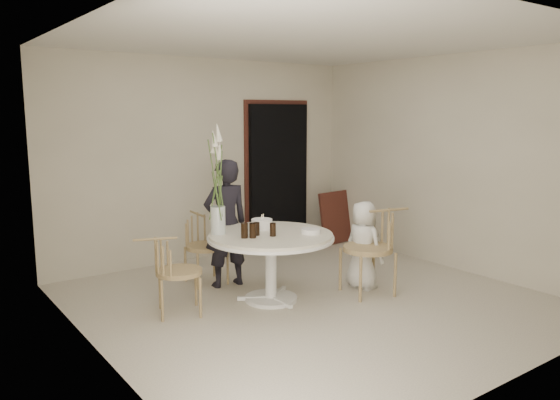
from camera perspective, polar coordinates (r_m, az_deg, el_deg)
ground at (r=5.94m, az=3.28°, el=-10.39°), size 4.50×4.50×0.00m
room_shell at (r=5.61m, az=3.43°, el=5.41°), size 4.50×4.50×4.50m
doorway at (r=8.09m, az=-0.19°, el=2.52°), size 1.00×0.10×2.10m
door_trim at (r=8.11m, az=-0.36°, el=2.96°), size 1.12×0.03×2.22m
table at (r=5.75m, az=-0.96°, el=-4.62°), size 1.33×1.33×0.73m
picture_frame at (r=8.39m, az=5.80°, el=-1.83°), size 0.61×0.23×0.79m
chair_far at (r=6.52m, az=-8.18°, el=-3.91°), size 0.47×0.51×0.81m
chair_right at (r=6.11m, az=10.24°, el=-3.99°), size 0.63×0.60×0.94m
chair_left at (r=5.49m, az=-11.69°, el=-6.60°), size 0.56×0.54×0.79m
girl at (r=6.25m, az=-5.68°, el=-2.45°), size 0.56×0.40×1.47m
boy at (r=6.26m, az=8.69°, el=-4.67°), size 0.36×0.52×1.00m
birthday_cake at (r=5.93m, az=-1.91°, el=-2.52°), size 0.23×0.23×0.16m
cola_tumbler_a at (r=5.51m, az=-2.86°, el=-3.20°), size 0.07×0.07×0.15m
cola_tumbler_b at (r=5.59m, az=-0.75°, el=-3.11°), size 0.08×0.08×0.14m
cola_tumbler_c at (r=5.51m, az=-3.74°, el=-3.20°), size 0.09×0.09×0.15m
cola_tumbler_d at (r=5.63m, az=-2.46°, el=-3.03°), size 0.08×0.08×0.13m
plate_stack at (r=5.72m, az=3.24°, el=-3.27°), size 0.21×0.21×0.05m
flower_vase at (r=5.66m, az=-6.55°, el=0.86°), size 0.16×0.16×1.15m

